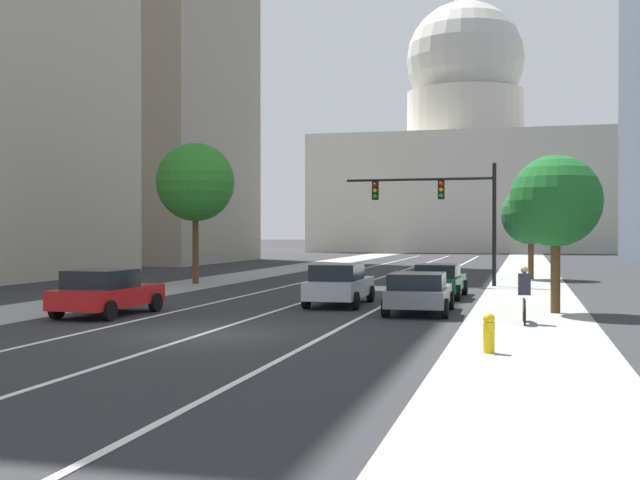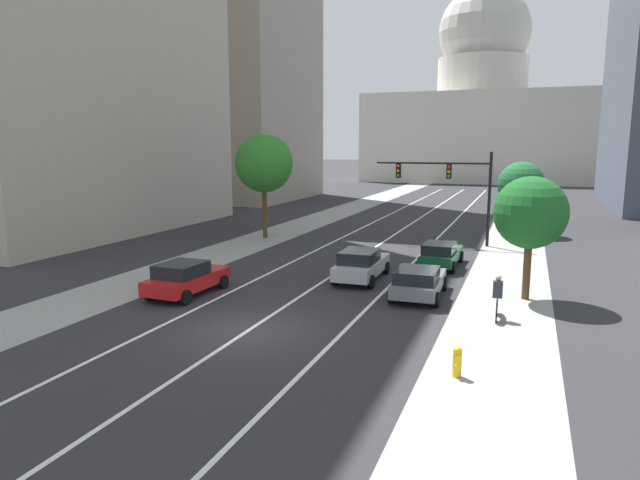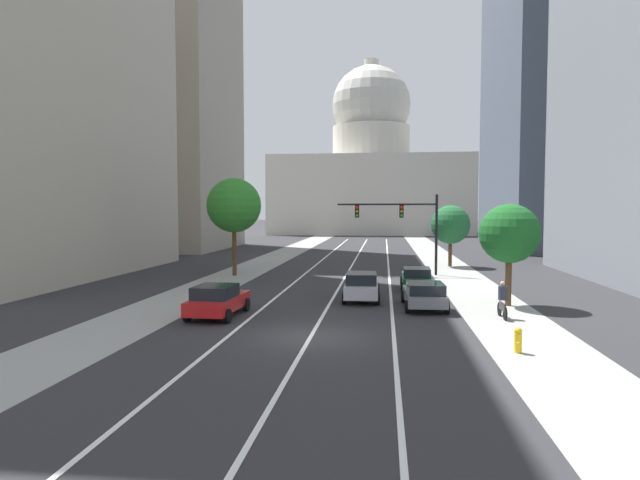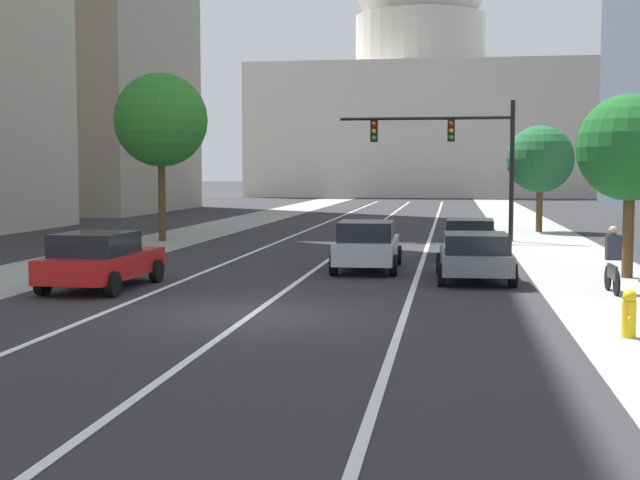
{
  "view_description": "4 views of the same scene",
  "coord_description": "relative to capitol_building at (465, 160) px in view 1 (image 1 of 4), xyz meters",
  "views": [
    {
      "loc": [
        8.31,
        -19.56,
        2.74
      ],
      "look_at": [
        -1.52,
        18.14,
        2.33
      ],
      "focal_mm": 44.21,
      "sensor_mm": 36.0,
      "label": 1
    },
    {
      "loc": [
        9.14,
        -17.1,
        6.58
      ],
      "look_at": [
        -0.75,
        9.45,
        1.78
      ],
      "focal_mm": 31.34,
      "sensor_mm": 36.0,
      "label": 2
    },
    {
      "loc": [
        2.84,
        -20.57,
        5.02
      ],
      "look_at": [
        -1.29,
        13.83,
        3.04
      ],
      "focal_mm": 29.94,
      "sensor_mm": 36.0,
      "label": 3
    },
    {
      "loc": [
        4.25,
        -18.15,
        3.11
      ],
      "look_at": [
        -0.01,
        9.82,
        0.86
      ],
      "focal_mm": 48.8,
      "sensor_mm": 36.0,
      "label": 4
    }
  ],
  "objects": [
    {
      "name": "ground_plane",
      "position": [
        0.0,
        -53.64,
        -12.93
      ],
      "size": [
        400.0,
        400.0,
        0.0
      ],
      "primitive_type": "plane",
      "color": "#2B2B2D"
    },
    {
      "name": "sidewalk_left",
      "position": [
        -8.46,
        -58.64,
        -12.93
      ],
      "size": [
        3.88,
        130.0,
        0.01
      ],
      "primitive_type": "cube",
      "color": "gray",
      "rests_on": "ground"
    },
    {
      "name": "sidewalk_right",
      "position": [
        8.46,
        -58.64,
        -12.93
      ],
      "size": [
        3.88,
        130.0,
        0.01
      ],
      "primitive_type": "cube",
      "color": "gray",
      "rests_on": "ground"
    },
    {
      "name": "lane_stripe_left",
      "position": [
        -3.26,
        -68.64,
        -12.92
      ],
      "size": [
        0.16,
        90.0,
        0.01
      ],
      "primitive_type": "cube",
      "color": "white",
      "rests_on": "ground"
    },
    {
      "name": "lane_stripe_center",
      "position": [
        0.0,
        -68.64,
        -12.92
      ],
      "size": [
        0.16,
        90.0,
        0.01
      ],
      "primitive_type": "cube",
      "color": "white",
      "rests_on": "ground"
    },
    {
      "name": "lane_stripe_right",
      "position": [
        3.26,
        -68.64,
        -12.92
      ],
      "size": [
        0.16,
        90.0,
        0.01
      ],
      "primitive_type": "cube",
      "color": "white",
      "rests_on": "ground"
    },
    {
      "name": "capitol_building",
      "position": [
        0.0,
        0.0,
        0.0
      ],
      "size": [
        40.57,
        23.14,
        36.48
      ],
      "color": "beige",
      "rests_on": "ground"
    },
    {
      "name": "car_gray",
      "position": [
        4.9,
        -87.02,
        -12.2
      ],
      "size": [
        2.21,
        4.39,
        1.39
      ],
      "rotation": [
        0.0,
        0.0,
        1.6
      ],
      "color": "slate",
      "rests_on": "ground"
    },
    {
      "name": "car_red",
      "position": [
        -4.89,
        -90.18,
        -12.15
      ],
      "size": [
        2.2,
        4.37,
        1.52
      ],
      "rotation": [
        0.0,
        0.0,
        1.54
      ],
      "color": "red",
      "rests_on": "ground"
    },
    {
      "name": "car_silver",
      "position": [
        1.63,
        -84.76,
        -12.14
      ],
      "size": [
        2.07,
        4.73,
        1.56
      ],
      "rotation": [
        0.0,
        0.0,
        1.59
      ],
      "color": "#B2B5BA",
      "rests_on": "ground"
    },
    {
      "name": "car_green",
      "position": [
        4.89,
        -80.38,
        -12.19
      ],
      "size": [
        2.03,
        4.55,
        1.42
      ],
      "rotation": [
        0.0,
        0.0,
        1.55
      ],
      "color": "#14512D",
      "rests_on": "ground"
    },
    {
      "name": "traffic_signal_mast",
      "position": [
        4.35,
        -72.85,
        -8.64
      ],
      "size": [
        7.67,
        0.39,
        6.18
      ],
      "color": "black",
      "rests_on": "ground"
    },
    {
      "name": "fire_hydrant",
      "position": [
        7.53,
        -95.12,
        -12.47
      ],
      "size": [
        0.26,
        0.35,
        0.91
      ],
      "color": "yellow",
      "rests_on": "ground"
    },
    {
      "name": "cyclist",
      "position": [
        8.3,
        -89.03,
        -12.08
      ],
      "size": [
        0.37,
        1.7,
        1.72
      ],
      "rotation": [
        0.0,
        0.0,
        1.6
      ],
      "color": "black",
      "rests_on": "ground"
    },
    {
      "name": "street_tree_mid_left",
      "position": [
        -8.45,
        -74.87,
        -7.61
      ],
      "size": [
        4.11,
        4.11,
        7.4
      ],
      "color": "#51381E",
      "rests_on": "ground"
    },
    {
      "name": "street_tree_near_right",
      "position": [
        8.64,
        -66.41,
        -9.23
      ],
      "size": [
        3.4,
        3.4,
        5.42
      ],
      "color": "#51381E",
      "rests_on": "ground"
    },
    {
      "name": "street_tree_mid_right",
      "position": [
        9.31,
        -85.63,
        -9.17
      ],
      "size": [
        3.09,
        3.09,
        5.33
      ],
      "color": "#51381E",
      "rests_on": "ground"
    }
  ]
}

